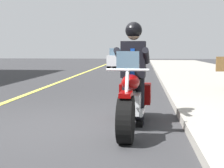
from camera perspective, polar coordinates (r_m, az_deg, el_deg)
name	(u,v)px	position (r m, az deg, el deg)	size (l,w,h in m)	color
ground_plane	(60,128)	(5.07, -9.75, -8.25)	(80.00, 80.00, 0.00)	#333335
motorcycle_main	(132,101)	(4.96, 3.81, -3.15)	(2.22, 0.67, 1.26)	black
rider_main	(133,64)	(5.09, 4.04, 3.70)	(0.64, 0.57, 1.74)	black
car_silver	(122,58)	(22.33, 1.96, 4.91)	(4.60, 1.92, 1.40)	silver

